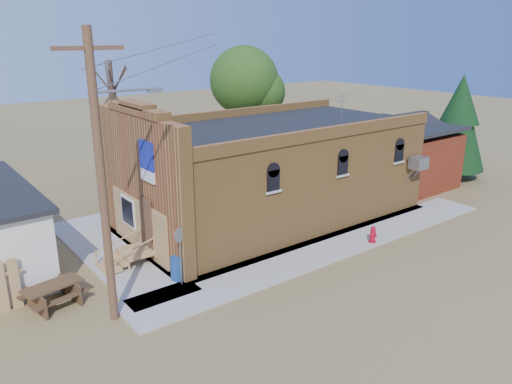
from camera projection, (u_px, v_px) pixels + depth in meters
ground at (323, 264)px, 19.93m from camera, size 120.00×120.00×0.00m
sidewalk_south at (333, 246)px, 21.47m from camera, size 19.00×2.20×0.08m
sidewalk_west at (113, 253)px, 20.82m from camera, size 2.60×10.00×0.08m
brick_bar at (269, 172)px, 24.34m from camera, size 16.40×7.97×6.30m
red_shed at (396, 147)px, 30.08m from camera, size 5.40×6.40×4.30m
utility_pole at (103, 176)px, 14.69m from camera, size 3.12×0.26×9.00m
tree_bare_near at (112, 90)px, 26.25m from camera, size 2.80×2.80×7.65m
tree_leafy at (244, 81)px, 31.85m from camera, size 4.40×4.40×8.15m
evergreen_tree at (459, 120)px, 30.82m from camera, size 3.60×3.60×6.50m
fire_hydrant at (373, 234)px, 21.71m from camera, size 0.43×0.42×0.74m
stop_sign at (180, 240)px, 17.63m from camera, size 0.58×0.28×2.25m
trash_barrel at (178, 268)px, 18.40m from camera, size 0.61×0.61×0.86m
picnic_table at (53, 292)px, 16.70m from camera, size 2.12×1.75×0.79m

